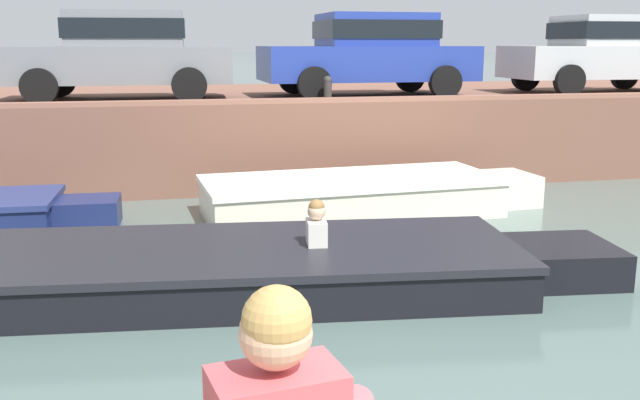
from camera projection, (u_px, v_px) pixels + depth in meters
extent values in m
plane|color=#4C605B|center=(357.00, 282.00, 7.75)|extent=(400.00, 400.00, 0.00)
cube|color=brown|center=(263.00, 129.00, 14.98)|extent=(60.00, 6.00, 1.55)
cube|color=#925F4C|center=(284.00, 101.00, 12.05)|extent=(60.00, 0.24, 0.08)
cube|color=navy|center=(88.00, 212.00, 10.10)|extent=(0.89, 0.80, 0.40)
cube|color=silver|center=(351.00, 198.00, 10.77)|extent=(4.48, 2.06, 0.49)
cube|color=silver|center=(504.00, 189.00, 11.49)|extent=(0.94, 1.02, 0.49)
cube|color=white|center=(351.00, 180.00, 10.71)|extent=(4.54, 2.13, 0.08)
cube|color=brown|center=(330.00, 188.00, 10.64)|extent=(0.36, 1.57, 0.06)
cube|color=black|center=(232.00, 272.00, 7.46)|extent=(6.12, 2.59, 0.39)
cube|color=black|center=(558.00, 261.00, 7.85)|extent=(1.29, 1.22, 0.39)
cube|color=black|center=(231.00, 251.00, 7.41)|extent=(6.18, 2.66, 0.08)
cube|color=brown|center=(188.00, 261.00, 7.39)|extent=(0.42, 1.82, 0.06)
cube|color=silver|center=(317.00, 241.00, 7.49)|extent=(0.23, 0.34, 0.44)
sphere|color=beige|center=(317.00, 211.00, 7.42)|extent=(0.19, 0.19, 0.19)
sphere|color=olive|center=(317.00, 207.00, 7.41)|extent=(0.17, 0.17, 0.17)
cube|color=slate|center=(120.00, 65.00, 12.65)|extent=(3.97, 1.89, 0.64)
cube|color=slate|center=(127.00, 29.00, 12.55)|extent=(2.01, 1.61, 0.60)
cube|color=black|center=(127.00, 29.00, 12.55)|extent=(2.09, 1.65, 0.33)
cylinder|color=black|center=(39.00, 87.00, 11.66)|extent=(0.61, 0.20, 0.60)
cylinder|color=black|center=(59.00, 81.00, 13.38)|extent=(0.61, 0.20, 0.60)
cylinder|color=black|center=(189.00, 85.00, 12.07)|extent=(0.61, 0.20, 0.60)
cylinder|color=black|center=(190.00, 80.00, 13.79)|extent=(0.61, 0.20, 0.60)
cube|color=#233893|center=(366.00, 63.00, 13.58)|extent=(4.03, 1.89, 0.64)
cube|color=#233893|center=(375.00, 30.00, 13.48)|extent=(2.03, 1.63, 0.60)
cube|color=black|center=(375.00, 30.00, 13.48)|extent=(2.11, 1.67, 0.33)
cylinder|color=black|center=(314.00, 84.00, 12.50)|extent=(0.60, 0.19, 0.60)
cylinder|color=black|center=(294.00, 79.00, 14.24)|extent=(0.60, 0.19, 0.60)
cylinder|color=black|center=(445.00, 82.00, 13.06)|extent=(0.60, 0.19, 0.60)
cylinder|color=black|center=(410.00, 77.00, 14.80)|extent=(0.60, 0.19, 0.60)
cube|color=#B7BABC|center=(600.00, 62.00, 14.59)|extent=(3.85, 1.68, 0.64)
cube|color=#B7BABC|center=(610.00, 31.00, 14.49)|extent=(1.92, 1.48, 0.60)
cube|color=black|center=(610.00, 31.00, 14.49)|extent=(2.00, 1.51, 0.33)
cylinder|color=black|center=(569.00, 80.00, 13.60)|extent=(0.60, 0.18, 0.60)
cylinder|color=black|center=(526.00, 76.00, 15.23)|extent=(0.60, 0.18, 0.60)
cylinder|color=black|center=(624.00, 75.00, 15.73)|extent=(0.60, 0.18, 0.60)
cylinder|color=#2D2B28|center=(328.00, 92.00, 12.30)|extent=(0.14, 0.14, 0.35)
sphere|color=#2D2B28|center=(328.00, 80.00, 12.26)|extent=(0.15, 0.15, 0.15)
sphere|color=tan|center=(276.00, 333.00, 1.90)|extent=(0.20, 0.20, 0.20)
sphere|color=tan|center=(277.00, 320.00, 1.88)|extent=(0.19, 0.19, 0.19)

